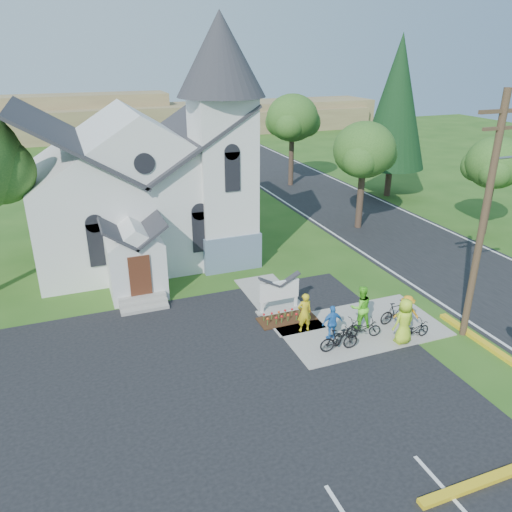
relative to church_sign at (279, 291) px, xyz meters
name	(u,v)px	position (x,y,z in m)	size (l,w,h in m)	color
ground	(336,340)	(1.20, -3.20, -1.03)	(120.00, 120.00, 0.00)	#285117
parking_lot	(182,411)	(-5.80, -5.20, -1.02)	(20.00, 16.00, 0.02)	black
road	(354,212)	(11.20, 11.80, -1.02)	(8.00, 90.00, 0.02)	black
sidewalk	(360,327)	(2.70, -2.70, -1.00)	(7.00, 4.00, 0.05)	gray
church	(143,165)	(-4.28, 9.28, 4.22)	(12.35, 12.00, 13.00)	silver
church_sign	(279,291)	(0.00, 0.00, 0.00)	(2.20, 0.40, 1.70)	gray
flower_bed	(287,319)	(0.00, -0.90, -0.99)	(2.60, 1.10, 0.07)	#331D0D
utility_pole	(486,213)	(6.56, -4.70, 4.38)	(3.45, 0.28, 10.00)	#422E21
tree_road_near	(364,150)	(9.70, 8.80, 4.18)	(4.00, 4.00, 7.05)	#36271D
tree_road_mid	(292,118)	(10.20, 20.80, 4.75)	(4.40, 4.40, 7.80)	#36271D
tree_road_far	(495,163)	(16.70, 4.80, 3.61)	(3.60, 3.60, 6.30)	#36271D
conifer	(396,103)	(16.20, 14.80, 6.36)	(5.20, 5.20, 12.40)	#36271D
distant_hills	(157,119)	(4.56, 53.13, 1.15)	(61.00, 10.00, 5.60)	olive
cyclist_0	(304,312)	(0.26, -2.07, -0.09)	(0.65, 0.42, 1.77)	gold
bike_0	(346,332)	(1.51, -3.45, -0.54)	(0.58, 1.67, 0.88)	black
cyclist_1	(361,307)	(2.64, -2.67, 0.00)	(0.95, 0.74, 1.95)	#5EDF29
bike_1	(339,340)	(0.89, -3.94, -0.49)	(0.46, 1.64, 0.98)	black
cyclist_2	(332,323)	(1.04, -3.10, -0.20)	(0.91, 0.38, 1.55)	blue
bike_2	(363,329)	(2.34, -3.44, -0.57)	(0.54, 1.54, 0.81)	black
cyclist_3	(407,313)	(4.35, -3.57, -0.17)	(1.05, 0.60, 1.62)	orange
bike_3	(396,312)	(4.35, -2.89, -0.48)	(0.47, 1.66, 1.00)	black
cyclist_4	(404,321)	(3.63, -4.35, 0.01)	(0.96, 0.63, 1.97)	#B3DD29
bike_4	(414,330)	(4.24, -4.32, -0.57)	(0.54, 1.55, 0.81)	black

